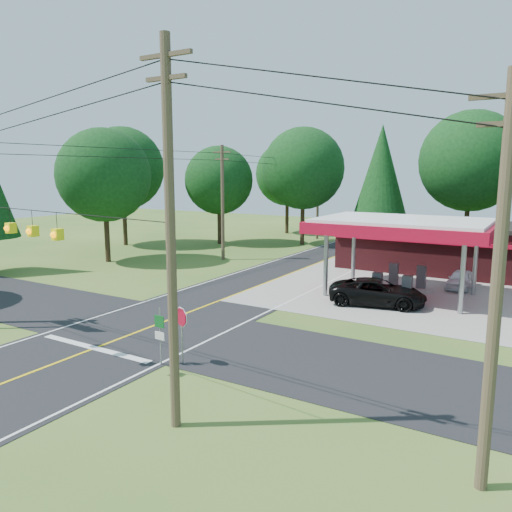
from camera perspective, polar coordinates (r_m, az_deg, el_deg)
The scene contains 16 objects.
ground at distance 25.96m, azimuth -11.93°, elevation -7.96°, with size 120.00×120.00×0.00m, color #3A5E21.
main_highway at distance 25.95m, azimuth -11.93°, elevation -7.94°, with size 8.00×120.00×0.02m, color black.
cross_road at distance 25.95m, azimuth -11.93°, elevation -7.93°, with size 70.00×7.00×0.02m, color black.
lane_center_yellow at distance 25.95m, azimuth -11.93°, elevation -7.91°, with size 0.15×110.00×0.00m, color yellow.
gas_canopy at distance 32.22m, azimuth 16.41°, elevation 3.04°, with size 10.60×7.40×4.88m.
convenience_store at distance 42.00m, azimuth 21.04°, elevation 1.01°, with size 16.40×7.55×3.80m.
utility_pole_near_right at distance 14.65m, azimuth -9.74°, elevation 2.44°, with size 1.80×0.30×11.50m.
utility_pole_far_left at distance 43.91m, azimuth -3.84°, elevation 6.29°, with size 1.80×0.30×10.00m.
utility_pole_right_b at distance 12.82m, azimuth 25.87°, elevation -2.86°, with size 1.80×0.30×10.00m.
utility_pole_north at distance 58.07m, azimuth 7.07°, elevation 6.61°, with size 0.30×0.30×9.50m.
overhead_beacons at distance 21.69m, azimuth -25.34°, elevation 4.63°, with size 17.04×2.04×1.03m.
treeline_backdrop at distance 45.03m, azimuth 10.01°, elevation 9.17°, with size 70.27×51.59×13.30m.
suv_car at distance 30.10m, azimuth 13.71°, elevation -4.06°, with size 5.53×5.53×1.54m, color black.
sedan_car at distance 36.09m, azimuth 22.36°, elevation -2.51°, with size 3.58×3.58×1.22m, color white.
octagonal_stop_sign at distance 20.42m, azimuth -8.53°, elevation -7.44°, with size 0.80×0.33×2.42m.
route_sign_post at distance 20.60m, azimuth -10.93°, elevation -8.44°, with size 0.49×0.09×2.38m.
Camera 1 is at (16.99, -18.02, 7.77)m, focal length 35.00 mm.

